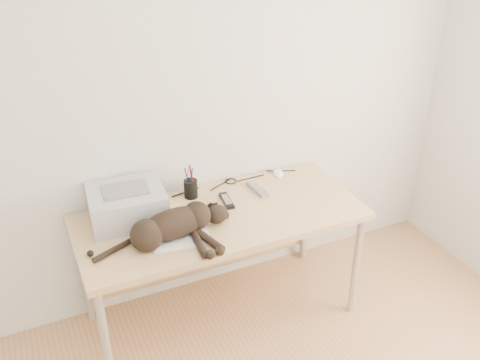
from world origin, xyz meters
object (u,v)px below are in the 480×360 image
desk (215,226)px  mug (191,187)px  printer (127,204)px  mouse (278,172)px  cat (171,227)px  pen_cup (191,188)px

desk → mug: bearing=110.2°
printer → desk: bearing=-10.0°
printer → mouse: printer is taller
mouse → cat: bearing=-134.2°
printer → mouse: bearing=6.3°
cat → pen_cup: pen_cup is taller
printer → pen_cup: (0.39, 0.08, -0.03)m
pen_cup → mouse: pen_cup is taller
desk → printer: size_ratio=3.78×
cat → mouse: size_ratio=6.76×
printer → cat: size_ratio=0.56×
printer → mug: printer is taller
desk → cat: bearing=-148.2°
desk → cat: size_ratio=2.12×
desk → mug: (-0.07, 0.19, 0.18)m
mug → cat: bearing=-122.4°
desk → cat: cat is taller
cat → pen_cup: bearing=48.1°
cat → mouse: (0.83, 0.39, -0.06)m
printer → mug: (0.40, 0.11, -0.05)m
cat → mug: (0.25, 0.39, -0.03)m
mouse → mug: bearing=-159.4°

